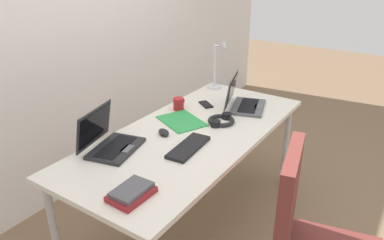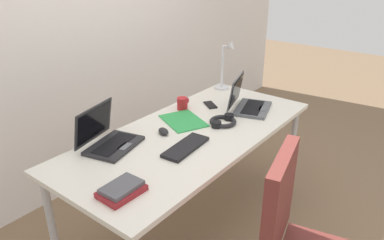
{
  "view_description": "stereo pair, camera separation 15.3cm",
  "coord_description": "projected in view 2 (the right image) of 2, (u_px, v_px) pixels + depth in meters",
  "views": [
    {
      "loc": [
        -1.73,
        -1.16,
        1.76
      ],
      "look_at": [
        0.0,
        0.0,
        0.82
      ],
      "focal_mm": 34.38,
      "sensor_mm": 36.0,
      "label": 1
    },
    {
      "loc": [
        -1.64,
        -1.28,
        1.76
      ],
      "look_at": [
        0.0,
        0.0,
        0.82
      ],
      "focal_mm": 34.38,
      "sensor_mm": 36.0,
      "label": 2
    }
  ],
  "objects": [
    {
      "name": "ground_plane",
      "position": [
        192.0,
        225.0,
        2.62
      ],
      "size": [
        12.0,
        12.0,
        0.0
      ],
      "primitive_type": "plane",
      "color": "#7A6047"
    },
    {
      "name": "wall_back",
      "position": [
        74.0,
        23.0,
        2.7
      ],
      "size": [
        6.0,
        0.13,
        2.6
      ],
      "color": "silver",
      "rests_on": "ground_plane"
    },
    {
      "name": "desk",
      "position": [
        192.0,
        140.0,
        2.34
      ],
      "size": [
        1.8,
        0.8,
        0.74
      ],
      "color": "silver",
      "rests_on": "ground_plane"
    },
    {
      "name": "desk_lamp",
      "position": [
        226.0,
        66.0,
        2.96
      ],
      "size": [
        0.12,
        0.18,
        0.4
      ],
      "color": "silver",
      "rests_on": "desk"
    },
    {
      "name": "laptop_back_right",
      "position": [
        248.0,
        103.0,
        2.63
      ],
      "size": [
        0.39,
        0.35,
        0.24
      ],
      "color": "#515459",
      "rests_on": "desk"
    },
    {
      "name": "laptop_far_corner",
      "position": [
        108.0,
        139.0,
        2.12
      ],
      "size": [
        0.38,
        0.34,
        0.24
      ],
      "color": "#232326",
      "rests_on": "desk"
    },
    {
      "name": "external_keyboard",
      "position": [
        186.0,
        147.0,
        2.11
      ],
      "size": [
        0.34,
        0.15,
        0.02
      ],
      "primitive_type": "cube",
      "rotation": [
        0.0,
        0.0,
        0.09
      ],
      "color": "black",
      "rests_on": "desk"
    },
    {
      "name": "computer_mouse",
      "position": [
        163.0,
        131.0,
        2.28
      ],
      "size": [
        0.09,
        0.11,
        0.03
      ],
      "primitive_type": "ellipsoid",
      "rotation": [
        0.0,
        0.0,
        -0.49
      ],
      "color": "black",
      "rests_on": "desk"
    },
    {
      "name": "cell_phone",
      "position": [
        210.0,
        105.0,
        2.71
      ],
      "size": [
        0.13,
        0.15,
        0.01
      ],
      "primitive_type": "cube",
      "rotation": [
        0.0,
        0.0,
        -0.61
      ],
      "color": "black",
      "rests_on": "desk"
    },
    {
      "name": "headphones",
      "position": [
        223.0,
        121.0,
        2.42
      ],
      "size": [
        0.21,
        0.18,
        0.04
      ],
      "color": "black",
      "rests_on": "desk"
    },
    {
      "name": "book_stack",
      "position": [
        122.0,
        190.0,
        1.71
      ],
      "size": [
        0.21,
        0.15,
        0.05
      ],
      "color": "maroon",
      "rests_on": "desk"
    },
    {
      "name": "paper_folder_front_right",
      "position": [
        183.0,
        121.0,
        2.46
      ],
      "size": [
        0.34,
        0.38,
        0.01
      ],
      "primitive_type": "cube",
      "rotation": [
        0.0,
        0.0,
        -0.42
      ],
      "color": "green",
      "rests_on": "desk"
    },
    {
      "name": "coffee_mug",
      "position": [
        182.0,
        104.0,
        2.63
      ],
      "size": [
        0.11,
        0.08,
        0.09
      ],
      "color": "#B21E23",
      "rests_on": "desk"
    }
  ]
}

